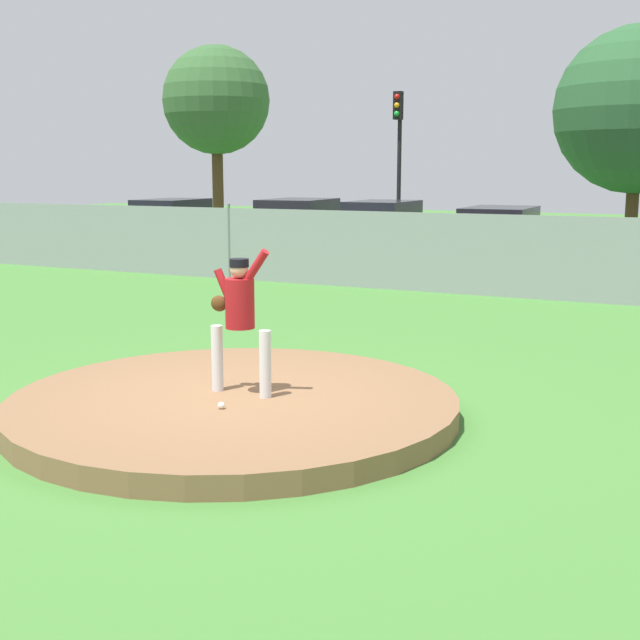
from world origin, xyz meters
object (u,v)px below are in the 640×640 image
at_px(parked_car_burgundy, 499,240).
at_px(parked_car_silver, 172,228).
at_px(traffic_cone_orange, 594,276).
at_px(parked_car_white, 382,234).
at_px(traffic_light_near, 399,143).
at_px(pitcher_youth, 239,311).
at_px(parked_car_champagne, 298,231).
at_px(baseball, 221,405).

xyz_separation_m(parked_car_burgundy, parked_car_silver, (-10.59, -0.05, 0.01)).
bearing_deg(traffic_cone_orange, parked_car_burgundy, 141.59).
relative_size(parked_car_white, traffic_light_near, 0.84).
xyz_separation_m(pitcher_youth, parked_car_white, (-4.21, 14.69, -0.31)).
xyz_separation_m(parked_car_silver, traffic_cone_orange, (13.39, -2.17, -0.57)).
bearing_deg(parked_car_white, pitcher_youth, -74.02).
distance_m(parked_car_burgundy, parked_car_silver, 10.59).
bearing_deg(traffic_light_near, pitcher_youth, -74.18).
bearing_deg(pitcher_youth, parked_car_white, 105.98).
bearing_deg(parked_car_silver, parked_car_champagne, 0.65).
relative_size(parked_car_champagne, traffic_light_near, 0.91).
relative_size(parked_car_champagne, traffic_cone_orange, 8.57).
height_order(baseball, parked_car_burgundy, parked_car_burgundy).
relative_size(pitcher_youth, traffic_light_near, 0.31).
bearing_deg(parked_car_burgundy, pitcher_youth, -86.84).
height_order(parked_car_white, traffic_light_near, traffic_light_near).
distance_m(parked_car_champagne, traffic_light_near, 5.32).
bearing_deg(parked_car_silver, parked_car_burgundy, 0.28).
relative_size(baseball, parked_car_champagne, 0.02).
height_order(traffic_cone_orange, traffic_light_near, traffic_light_near).
bearing_deg(parked_car_champagne, parked_car_burgundy, -0.00).
bearing_deg(baseball, traffic_cone_orange, 81.84).
bearing_deg(traffic_light_near, parked_car_burgundy, -43.68).
bearing_deg(baseball, parked_car_burgundy, 93.54).
relative_size(traffic_cone_orange, traffic_light_near, 0.11).
xyz_separation_m(pitcher_youth, traffic_light_near, (-5.36, 18.91, 2.37)).
height_order(baseball, traffic_light_near, traffic_light_near).
relative_size(pitcher_youth, parked_car_white, 0.37).
bearing_deg(parked_car_burgundy, parked_car_champagne, 180.00).
distance_m(parked_car_champagne, traffic_cone_orange, 9.14).
relative_size(parked_car_burgundy, traffic_cone_orange, 8.76).
height_order(baseball, parked_car_silver, parked_car_silver).
relative_size(pitcher_youth, parked_car_champagne, 0.34).
xyz_separation_m(parked_car_champagne, parked_car_silver, (-4.54, -0.05, -0.03)).
xyz_separation_m(baseball, parked_car_burgundy, (-0.94, 15.17, 0.55)).
bearing_deg(parked_car_burgundy, traffic_light_near, 136.32).
xyz_separation_m(parked_car_champagne, parked_car_white, (2.65, 0.13, -0.01)).
bearing_deg(pitcher_youth, parked_car_burgundy, 93.16).
xyz_separation_m(parked_car_burgundy, parked_car_white, (-3.40, 0.13, 0.03)).
distance_m(parked_car_silver, parked_car_white, 7.19).
height_order(pitcher_youth, traffic_cone_orange, pitcher_youth).
bearing_deg(parked_car_burgundy, traffic_cone_orange, -38.41).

